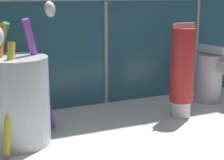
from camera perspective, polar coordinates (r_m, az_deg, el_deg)
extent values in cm
cube|color=silver|center=(52.00, 5.04, -9.72)|extent=(77.35, 35.64, 2.00)
cylinder|color=silver|center=(49.37, -14.22, -3.12)|extent=(8.20, 8.20, 11.36)
cylinder|color=purple|center=(51.02, -10.91, 0.47)|extent=(5.01, 4.06, 15.83)
ellipsoid|color=white|center=(51.98, -9.45, 10.60)|extent=(2.58, 2.39, 2.60)
cylinder|color=yellow|center=(46.09, -15.42, -2.73)|extent=(3.12, 4.11, 13.28)
cylinder|color=white|center=(60.41, 10.40, -4.34)|extent=(3.06, 3.06, 2.52)
cylinder|color=red|center=(58.73, 10.67, 2.20)|extent=(3.60, 3.60, 11.48)
cube|color=silver|center=(57.91, 10.93, 8.17)|extent=(3.78, 0.36, 0.80)
cylinder|color=silver|center=(69.07, 14.53, 0.25)|extent=(4.66, 4.66, 8.58)
cube|color=silver|center=(68.13, 14.78, 4.60)|extent=(2.59, 6.16, 1.20)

